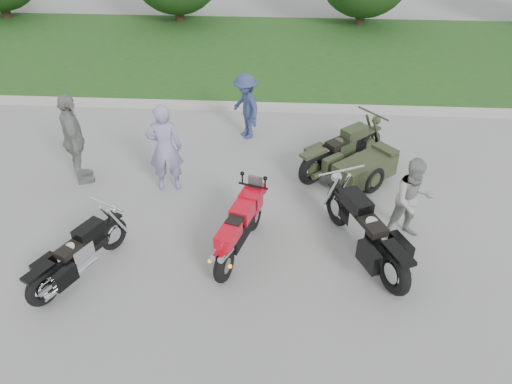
# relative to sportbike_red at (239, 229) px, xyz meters

# --- Properties ---
(ground) EXTENTS (80.00, 80.00, 0.00)m
(ground) POSITION_rel_sportbike_red_xyz_m (-0.51, -0.27, -0.55)
(ground) COLOR #A0A09A
(ground) RESTS_ON ground
(curb) EXTENTS (60.00, 0.30, 0.15)m
(curb) POSITION_rel_sportbike_red_xyz_m (-0.51, 5.73, -0.48)
(curb) COLOR #B1AFA7
(curb) RESTS_ON ground
(grass_strip) EXTENTS (60.00, 8.00, 0.14)m
(grass_strip) POSITION_rel_sportbike_red_xyz_m (-0.51, 9.88, -0.48)
(grass_strip) COLOR #396221
(grass_strip) RESTS_ON ground
(sportbike_red) EXTENTS (0.76, 1.94, 0.94)m
(sportbike_red) POSITION_rel_sportbike_red_xyz_m (0.00, 0.00, 0.00)
(sportbike_red) COLOR black
(sportbike_red) RESTS_ON ground
(cruiser_left) EXTENTS (1.09, 1.92, 0.81)m
(cruiser_left) POSITION_rel_sportbike_red_xyz_m (-2.57, -0.71, -0.14)
(cruiser_left) COLOR black
(cruiser_left) RESTS_ON ground
(cruiser_right) EXTENTS (1.24, 2.42, 1.00)m
(cruiser_right) POSITION_rel_sportbike_red_xyz_m (2.16, 0.03, -0.05)
(cruiser_right) COLOR black
(cruiser_right) RESTS_ON ground
(cruiser_sidecar) EXTENTS (2.09, 2.13, 0.94)m
(cruiser_sidecar) POSITION_rel_sportbike_red_xyz_m (2.17, 2.44, -0.12)
(cruiser_sidecar) COLOR black
(cruiser_sidecar) RESTS_ON ground
(person_stripe) EXTENTS (0.75, 0.55, 1.88)m
(person_stripe) POSITION_rel_sportbike_red_xyz_m (-1.63, 1.93, 0.38)
(person_stripe) COLOR #8E86B7
(person_stripe) RESTS_ON ground
(person_grey) EXTENTS (0.89, 0.76, 1.59)m
(person_grey) POSITION_rel_sportbike_red_xyz_m (2.97, 0.67, 0.24)
(person_grey) COLOR #959691
(person_grey) RESTS_ON ground
(person_denim) EXTENTS (1.04, 1.18, 1.59)m
(person_denim) POSITION_rel_sportbike_red_xyz_m (-0.21, 4.22, 0.24)
(person_denim) COLOR navy
(person_denim) RESTS_ON ground
(person_back) EXTENTS (0.93, 1.23, 1.94)m
(person_back) POSITION_rel_sportbike_red_xyz_m (-3.51, 2.10, 0.42)
(person_back) COLOR gray
(person_back) RESTS_ON ground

